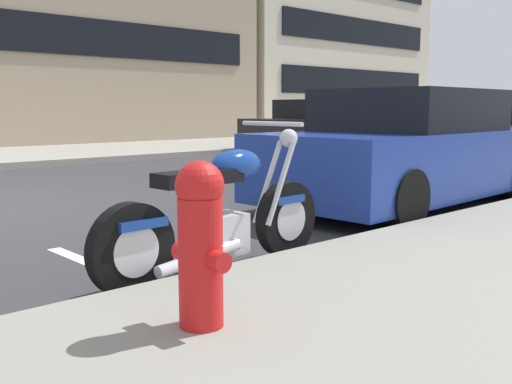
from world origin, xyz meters
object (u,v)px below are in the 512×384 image
(parked_motorcycle, at_px, (221,217))
(car_opposite_curb, at_px, (317,127))
(parked_car_across_street, at_px, (407,151))
(fire_hydrant, at_px, (200,240))

(parked_motorcycle, distance_m, car_opposite_curb, 12.40)
(parked_motorcycle, height_order, car_opposite_curb, car_opposite_curb)
(parked_motorcycle, relative_size, parked_car_across_street, 0.50)
(parked_car_across_street, relative_size, car_opposite_curb, 1.00)
(parked_motorcycle, height_order, fire_hydrant, parked_motorcycle)
(parked_motorcycle, distance_m, fire_hydrant, 1.44)
(fire_hydrant, bearing_deg, parked_car_across_street, 22.09)
(parked_car_across_street, xyz_separation_m, fire_hydrant, (-4.68, -1.90, -0.10))
(car_opposite_curb, distance_m, fire_hydrant, 13.81)
(parked_car_across_street, bearing_deg, parked_motorcycle, -169.14)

